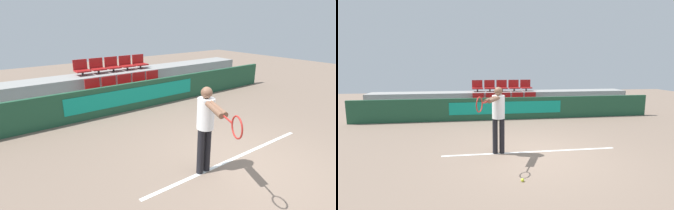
{
  "view_description": "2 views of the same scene",
  "coord_description": "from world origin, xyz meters",
  "views": [
    {
      "loc": [
        -3.98,
        -2.83,
        2.8
      ],
      "look_at": [
        -0.24,
        2.31,
        0.71
      ],
      "focal_mm": 28.0,
      "sensor_mm": 36.0,
      "label": 1
    },
    {
      "loc": [
        -1.58,
        -5.98,
        2.25
      ],
      "look_at": [
        -0.44,
        1.81,
        1.0
      ],
      "focal_mm": 28.0,
      "sensor_mm": 36.0,
      "label": 2
    }
  ],
  "objects": [
    {
      "name": "bleacher_tier_middle",
      "position": [
        0.0,
        5.97,
        0.48
      ],
      "size": [
        11.74,
        1.04,
        0.97
      ],
      "color": "gray",
      "rests_on": "ground"
    },
    {
      "name": "court_baseline",
      "position": [
        0.0,
        0.3,
        0.0
      ],
      "size": [
        4.52,
        0.08,
        0.01
      ],
      "color": "white",
      "rests_on": "ground"
    },
    {
      "name": "barrier_wall",
      "position": [
        -0.0,
        4.34,
        0.45
      ],
      "size": [
        12.14,
        0.14,
        0.89
      ],
      "color": "#1E4C33",
      "rests_on": "ground"
    },
    {
      "name": "stadium_chair_2",
      "position": [
        0.0,
        5.06,
        0.71
      ],
      "size": [
        0.49,
        0.43,
        0.52
      ],
      "color": "#333333",
      "rests_on": "bleacher_tier_front"
    },
    {
      "name": "stadium_chair_7",
      "position": [
        0.0,
        6.1,
        1.19
      ],
      "size": [
        0.49,
        0.43,
        0.52
      ],
      "color": "#333333",
      "rests_on": "bleacher_tier_middle"
    },
    {
      "name": "stadium_chair_6",
      "position": [
        -0.57,
        6.1,
        1.19
      ],
      "size": [
        0.49,
        0.43,
        0.52
      ],
      "color": "#333333",
      "rests_on": "bleacher_tier_middle"
    },
    {
      "name": "stadium_chair_9",
      "position": [
        1.14,
        6.1,
        1.19
      ],
      "size": [
        0.49,
        0.43,
        0.52
      ],
      "color": "#333333",
      "rests_on": "bleacher_tier_middle"
    },
    {
      "name": "stadium_chair_5",
      "position": [
        -1.14,
        6.1,
        1.19
      ],
      "size": [
        0.49,
        0.43,
        0.52
      ],
      "color": "#333333",
      "rests_on": "bleacher_tier_middle"
    },
    {
      "name": "stadium_chair_3",
      "position": [
        0.57,
        5.06,
        0.71
      ],
      "size": [
        0.49,
        0.43,
        0.52
      ],
      "color": "#333333",
      "rests_on": "bleacher_tier_front"
    },
    {
      "name": "stadium_chair_4",
      "position": [
        1.14,
        5.06,
        0.71
      ],
      "size": [
        0.49,
        0.43,
        0.52
      ],
      "color": "#333333",
      "rests_on": "bleacher_tier_front"
    },
    {
      "name": "tennis_ball",
      "position": [
        -0.58,
        -1.34,
        0.03
      ],
      "size": [
        0.07,
        0.07,
        0.07
      ],
      "color": "#CCDB33",
      "rests_on": "ground"
    },
    {
      "name": "stadium_chair_0",
      "position": [
        -1.14,
        5.06,
        0.71
      ],
      "size": [
        0.49,
        0.43,
        0.52
      ],
      "color": "#333333",
      "rests_on": "bleacher_tier_front"
    },
    {
      "name": "bleacher_tier_front",
      "position": [
        0.0,
        4.94,
        0.24
      ],
      "size": [
        11.74,
        1.04,
        0.48
      ],
      "color": "gray",
      "rests_on": "ground"
    },
    {
      "name": "stadium_chair_8",
      "position": [
        0.57,
        6.1,
        1.19
      ],
      "size": [
        0.49,
        0.43,
        0.52
      ],
      "color": "#333333",
      "rests_on": "bleacher_tier_middle"
    },
    {
      "name": "ground_plane",
      "position": [
        0.0,
        0.0,
        0.0
      ],
      "size": [
        30.0,
        30.0,
        0.0
      ],
      "primitive_type": "plane",
      "color": "#7A6656"
    },
    {
      "name": "tennis_player",
      "position": [
        -0.87,
        0.27,
        1.04
      ],
      "size": [
        0.75,
        1.42,
        1.68
      ],
      "rotation": [
        0.0,
        0.0,
        -0.43
      ],
      "color": "black",
      "rests_on": "ground"
    },
    {
      "name": "stadium_chair_1",
      "position": [
        -0.57,
        5.06,
        0.71
      ],
      "size": [
        0.49,
        0.43,
        0.52
      ],
      "color": "#333333",
      "rests_on": "bleacher_tier_front"
    }
  ]
}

